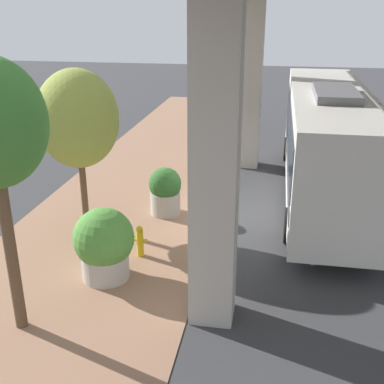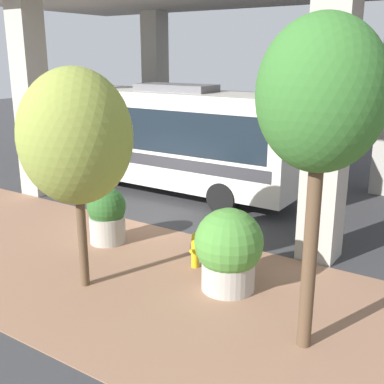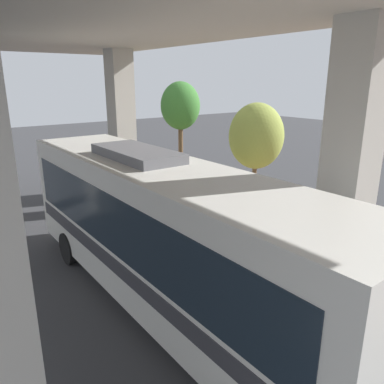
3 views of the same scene
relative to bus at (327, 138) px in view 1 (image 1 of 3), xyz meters
name	(u,v)px [view 1 (image 1 of 3)]	position (x,y,z in m)	size (l,w,h in m)	color
ground_plane	(219,215)	(-3.28, -2.20, -2.10)	(80.00, 80.00, 0.00)	#38383A
sidewalk_strip	(128,208)	(-6.28, -2.20, -2.09)	(6.00, 40.00, 0.02)	#936B51
bus	(327,138)	(0.00, 0.00, 0.00)	(2.57, 11.37, 3.89)	silver
fire_hydrant	(140,241)	(-5.01, -5.23, -1.66)	(0.38, 0.18, 0.87)	gold
planter_front	(165,191)	(-4.98, -2.41, -1.33)	(1.02, 1.02, 1.53)	#ADA89E
planter_middle	(104,244)	(-5.53, -6.42, -1.18)	(1.46, 1.46, 1.81)	#ADA89E
street_tree_near	(78,119)	(-7.11, -3.73, 1.17)	(2.30, 2.30, 4.67)	brown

